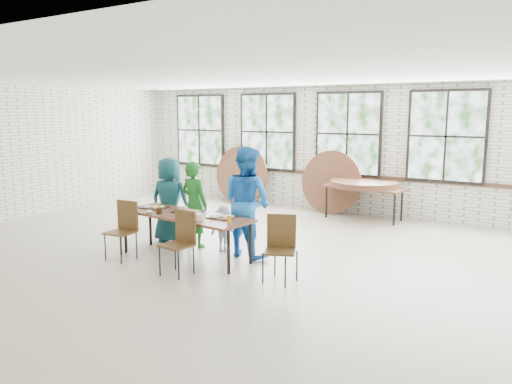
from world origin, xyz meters
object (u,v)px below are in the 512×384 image
at_px(dining_table, 185,217).
at_px(storage_table, 364,189).
at_px(chair_near_right, 181,237).
at_px(chair_near_left, 124,225).

distance_m(dining_table, storage_table, 4.67).
relative_size(chair_near_right, storage_table, 0.51).
height_order(chair_near_right, storage_table, chair_near_right).
relative_size(chair_near_left, chair_near_right, 1.00).
bearing_deg(chair_near_right, dining_table, 132.53).
bearing_deg(storage_table, dining_table, -102.04).
distance_m(dining_table, chair_near_left, 1.01).
distance_m(chair_near_left, storage_table, 5.48).
height_order(chair_near_left, storage_table, chair_near_left).
bearing_deg(dining_table, chair_near_right, -48.15).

